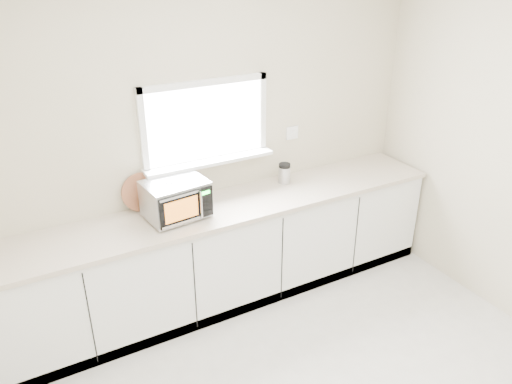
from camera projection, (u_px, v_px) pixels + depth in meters
back_wall at (206, 143)px, 4.14m from camera, size 4.00×0.17×2.70m
cabinets at (224, 255)px, 4.30m from camera, size 3.92×0.60×0.88m
countertop at (223, 208)px, 4.10m from camera, size 3.92×0.64×0.04m
microwave at (176, 199)px, 3.85m from camera, size 0.50×0.41×0.30m
knife_block at (170, 201)px, 3.87m from camera, size 0.15×0.23×0.31m
cutting_board at (141, 192)px, 3.96m from camera, size 0.32×0.08×0.31m
coffee_grinder at (284, 173)px, 4.46m from camera, size 0.13×0.13×0.19m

